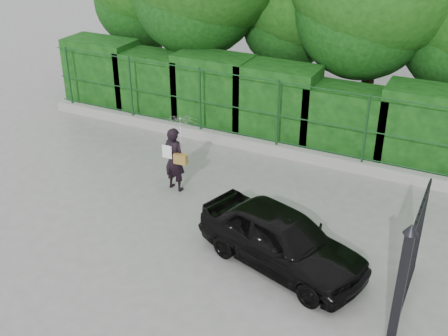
% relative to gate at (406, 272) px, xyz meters
% --- Properties ---
extents(ground, '(80.00, 80.00, 0.00)m').
position_rel_gate_xyz_m(ground, '(-4.60, 0.72, -1.19)').
color(ground, gray).
extents(kerb, '(14.00, 0.25, 0.30)m').
position_rel_gate_xyz_m(kerb, '(-4.60, 5.22, -1.04)').
color(kerb, '#9E9E99').
rests_on(kerb, ground).
extents(fence, '(14.13, 0.06, 1.80)m').
position_rel_gate_xyz_m(fence, '(-4.38, 5.22, 0.01)').
color(fence, '#143D1A').
rests_on(fence, kerb).
extents(hedge, '(14.20, 1.20, 2.23)m').
position_rel_gate_xyz_m(hedge, '(-4.58, 6.22, -0.14)').
color(hedge, black).
rests_on(hedge, ground).
extents(gate, '(0.22, 2.33, 2.36)m').
position_rel_gate_xyz_m(gate, '(0.00, 0.00, 0.00)').
color(gate, black).
rests_on(gate, ground).
extents(woman, '(0.88, 0.85, 1.87)m').
position_rel_gate_xyz_m(woman, '(-5.59, 2.48, 0.02)').
color(woman, black).
rests_on(woman, ground).
extents(car, '(3.71, 2.37, 1.18)m').
position_rel_gate_xyz_m(car, '(-2.36, 0.80, -0.60)').
color(car, black).
rests_on(car, ground).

